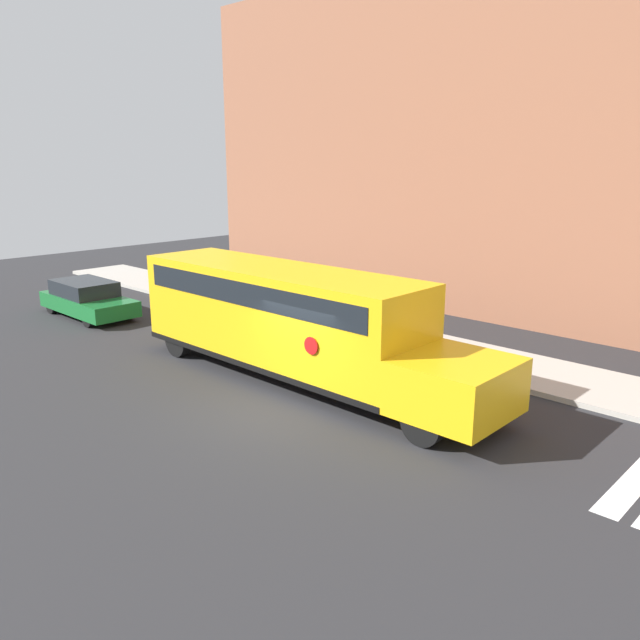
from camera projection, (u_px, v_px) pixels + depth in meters
ground_plane at (287, 408)px, 15.49m from camera, size 60.00×60.00×0.00m
sidewalk_strip at (433, 349)px, 20.05m from camera, size 44.00×3.00×0.15m
building_backdrop at (540, 141)px, 22.98m from camera, size 32.00×4.00×13.26m
school_bus at (290, 317)px, 17.26m from camera, size 11.63×2.57×3.07m
parked_car at (87, 299)px, 24.41m from camera, size 4.65×1.87×1.39m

